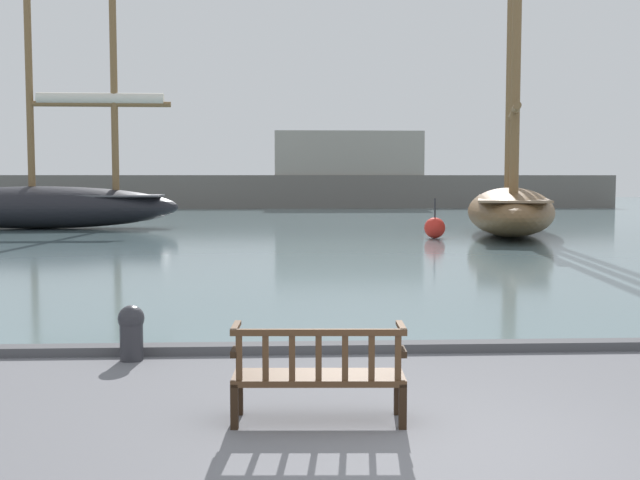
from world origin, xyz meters
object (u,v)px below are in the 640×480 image
object	(u,v)px
park_bench	(319,373)
sailboat_nearest_port	(510,201)
channel_buoy	(435,228)
mooring_bollard	(131,330)
sailboat_centre_channel	(41,198)

from	to	relation	value
park_bench	sailboat_nearest_port	bearing A→B (deg)	69.81
channel_buoy	mooring_bollard	bearing A→B (deg)	-111.61
channel_buoy	park_bench	bearing A→B (deg)	-103.74
mooring_bollard	channel_buoy	world-z (taller)	channel_buoy
park_bench	channel_buoy	xyz separation A→B (m)	(5.29, 21.62, -0.00)
park_bench	sailboat_centre_channel	distance (m)	30.07
sailboat_nearest_port	park_bench	bearing A→B (deg)	-110.19
sailboat_centre_channel	mooring_bollard	bearing A→B (deg)	-71.43
sailboat_centre_channel	sailboat_nearest_port	distance (m)	19.89
channel_buoy	sailboat_nearest_port	bearing A→B (deg)	26.29
park_bench	channel_buoy	distance (m)	22.26
sailboat_centre_channel	sailboat_nearest_port	xyz separation A→B (m)	(19.29, -4.84, -0.05)
sailboat_nearest_port	channel_buoy	size ratio (longest dim) A/B	10.61
sailboat_centre_channel	sailboat_nearest_port	size ratio (longest dim) A/B	1.03
mooring_bollard	channel_buoy	bearing A→B (deg)	68.39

